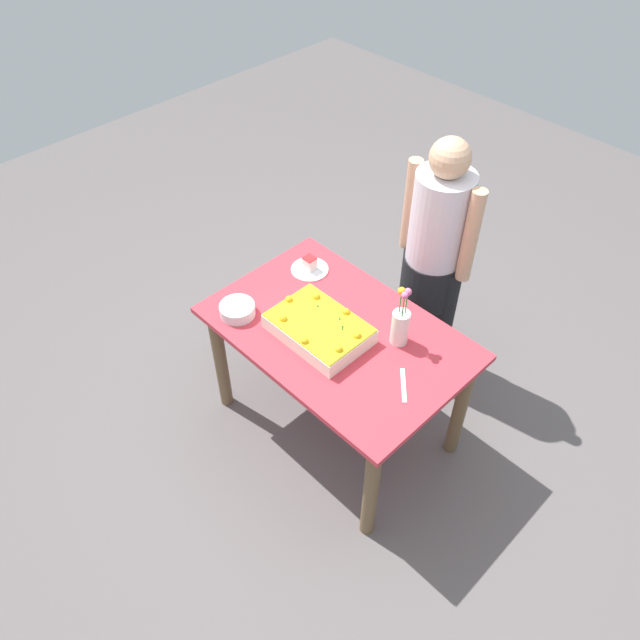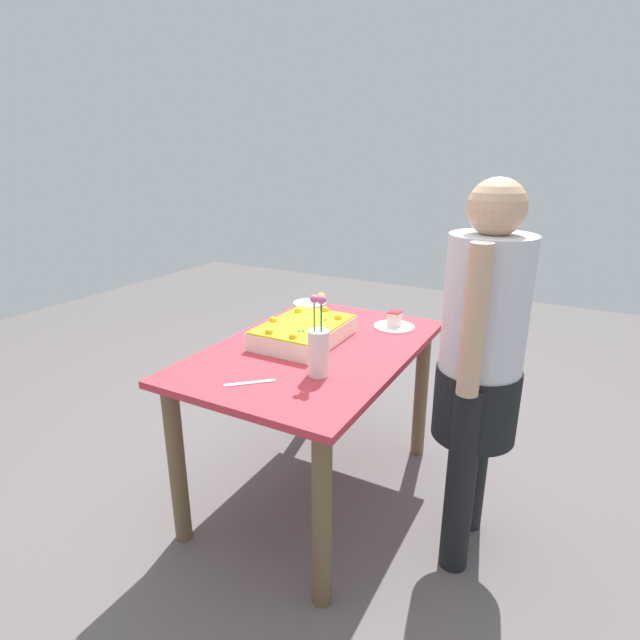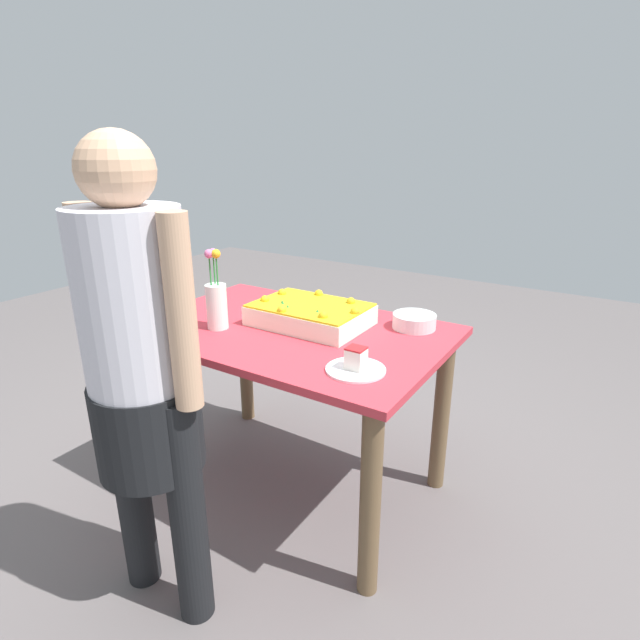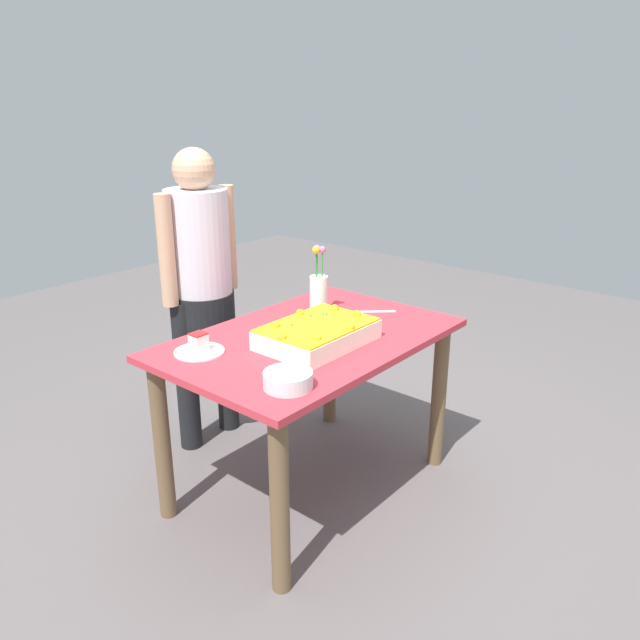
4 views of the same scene
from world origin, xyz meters
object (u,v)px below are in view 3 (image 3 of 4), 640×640
object	(u,v)px
fruit_bowl	(414,321)
cake_knife	(216,307)
serving_plate_with_slice	(356,364)
sheet_cake	(310,314)
flower_vase	(216,302)
person_standing	(141,365)

from	to	relation	value
fruit_bowl	cake_knife	bearing A→B (deg)	-164.62
serving_plate_with_slice	cake_knife	xyz separation A→B (m)	(-0.86, 0.25, -0.02)
sheet_cake	flower_vase	xyz separation A→B (m)	(-0.29, -0.24, 0.07)
sheet_cake	serving_plate_with_slice	bearing A→B (deg)	-38.32
serving_plate_with_slice	flower_vase	xyz separation A→B (m)	(-0.67, 0.06, 0.09)
sheet_cake	fruit_bowl	xyz separation A→B (m)	(0.38, 0.19, -0.02)
fruit_bowl	serving_plate_with_slice	bearing A→B (deg)	-90.57
cake_knife	person_standing	bearing A→B (deg)	166.68
sheet_cake	cake_knife	xyz separation A→B (m)	(-0.48, -0.05, -0.04)
cake_knife	flower_vase	world-z (taller)	flower_vase
flower_vase	sheet_cake	bearing A→B (deg)	39.30
fruit_bowl	person_standing	bearing A→B (deg)	-113.94
cake_knife	fruit_bowl	xyz separation A→B (m)	(0.86, 0.24, 0.03)
serving_plate_with_slice	person_standing	xyz separation A→B (m)	(-0.43, -0.50, 0.08)
sheet_cake	cake_knife	world-z (taller)	sheet_cake
sheet_cake	cake_knife	distance (m)	0.49
cake_knife	sheet_cake	bearing A→B (deg)	-127.35
serving_plate_with_slice	flower_vase	bearing A→B (deg)	175.00
serving_plate_with_slice	cake_knife	bearing A→B (deg)	163.93
sheet_cake	person_standing	bearing A→B (deg)	-94.01
person_standing	flower_vase	bearing A→B (deg)	22.99
sheet_cake	flower_vase	size ratio (longest dim) A/B	1.42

